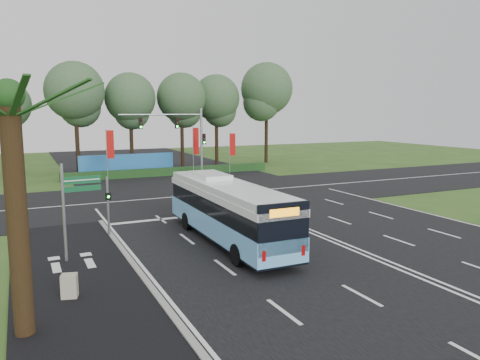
# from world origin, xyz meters

# --- Properties ---
(ground) EXTENTS (120.00, 120.00, 0.00)m
(ground) POSITION_xyz_m (0.00, 0.00, 0.00)
(ground) COLOR #2C531B
(ground) RESTS_ON ground
(road_main) EXTENTS (20.00, 120.00, 0.04)m
(road_main) POSITION_xyz_m (0.00, 0.00, 0.02)
(road_main) COLOR black
(road_main) RESTS_ON ground
(road_cross) EXTENTS (120.00, 14.00, 0.05)m
(road_cross) POSITION_xyz_m (0.00, 12.00, 0.03)
(road_cross) COLOR black
(road_cross) RESTS_ON ground
(bike_path) EXTENTS (5.00, 18.00, 0.06)m
(bike_path) POSITION_xyz_m (-12.50, -3.00, 0.03)
(bike_path) COLOR black
(bike_path) RESTS_ON ground
(kerb_strip) EXTENTS (0.25, 18.00, 0.12)m
(kerb_strip) POSITION_xyz_m (-10.10, -3.00, 0.06)
(kerb_strip) COLOR gray
(kerb_strip) RESTS_ON ground
(city_bus) EXTENTS (2.60, 11.62, 3.33)m
(city_bus) POSITION_xyz_m (-4.84, -1.34, 1.68)
(city_bus) COLOR #6BBBF8
(city_bus) RESTS_ON ground
(pedestrian_signal) EXTENTS (0.31, 0.41, 3.28)m
(pedestrian_signal) POSITION_xyz_m (-10.20, 2.32, 1.79)
(pedestrian_signal) COLOR gray
(pedestrian_signal) RESTS_ON ground
(street_sign) EXTENTS (1.74, 0.25, 4.46)m
(street_sign) POSITION_xyz_m (-12.35, -1.15, 2.78)
(street_sign) COLOR gray
(street_sign) RESTS_ON ground
(utility_cabinet) EXTENTS (0.65, 0.59, 0.92)m
(utility_cabinet) POSITION_xyz_m (-12.99, -5.65, 0.46)
(utility_cabinet) COLOR #ADA48B
(utility_cabinet) RESTS_ON ground
(banner_flag_left) EXTENTS (0.74, 0.11, 5.04)m
(banner_flag_left) POSITION_xyz_m (-6.52, 22.80, 3.26)
(banner_flag_left) COLOR gray
(banner_flag_left) RESTS_ON ground
(banner_flag_mid) EXTENTS (0.74, 0.24, 5.13)m
(banner_flag_mid) POSITION_xyz_m (2.18, 22.85, 3.32)
(banner_flag_mid) COLOR gray
(banner_flag_mid) RESTS_ON ground
(banner_flag_right) EXTENTS (0.65, 0.20, 4.46)m
(banner_flag_right) POSITION_xyz_m (6.39, 22.92, 2.91)
(banner_flag_right) COLOR gray
(banner_flag_right) RESTS_ON ground
(palm_tree) EXTENTS (3.20, 3.20, 7.65)m
(palm_tree) POSITION_xyz_m (-14.50, -8.00, 6.44)
(palm_tree) COLOR #382614
(palm_tree) RESTS_ON ground
(traffic_light_gantry) EXTENTS (8.41, 0.28, 7.00)m
(traffic_light_gantry) POSITION_xyz_m (0.21, 20.50, 4.66)
(traffic_light_gantry) COLOR gray
(traffic_light_gantry) RESTS_ON ground
(hedge) EXTENTS (22.00, 1.20, 0.80)m
(hedge) POSITION_xyz_m (0.00, 24.50, 0.40)
(hedge) COLOR #153A17
(hedge) RESTS_ON ground
(blue_hoarding) EXTENTS (10.00, 0.30, 2.20)m
(blue_hoarding) POSITION_xyz_m (-4.00, 27.00, 1.10)
(blue_hoarding) COLOR #1F65A9
(blue_hoarding) RESTS_ON ground
(eucalyptus_row) EXTENTS (43.40, 8.71, 12.93)m
(eucalyptus_row) POSITION_xyz_m (-2.78, 31.02, 8.75)
(eucalyptus_row) COLOR black
(eucalyptus_row) RESTS_ON ground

